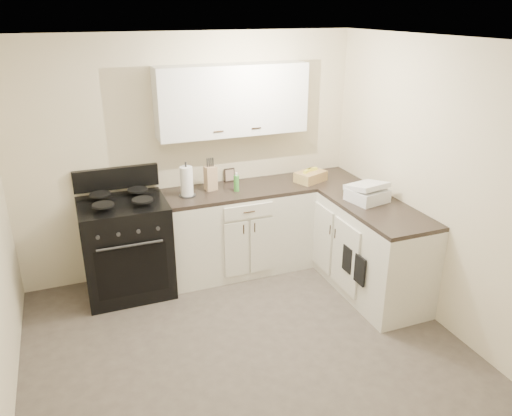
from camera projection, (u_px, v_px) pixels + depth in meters
name	position (u px, v px, depth m)	size (l,w,h in m)	color
floor	(251.00, 358.00, 4.14)	(3.60, 3.60, 0.00)	#473F38
ceiling	(250.00, 42.00, 3.20)	(3.60, 3.60, 0.00)	white
wall_back	(190.00, 157.00, 5.23)	(3.60, 3.60, 0.00)	beige
wall_right	(447.00, 190.00, 4.28)	(3.60, 3.60, 0.00)	beige
wall_front	(400.00, 378.00, 2.12)	(3.60, 3.60, 0.00)	beige
base_cabinets_back	(239.00, 231.00, 5.41)	(1.55, 0.60, 0.90)	silver
base_cabinets_right	(356.00, 240.00, 5.21)	(0.60, 1.90, 0.90)	silver
countertop_back	(238.00, 191.00, 5.23)	(1.55, 0.60, 0.04)	black
countertop_right	(360.00, 198.00, 5.03)	(0.60, 1.90, 0.04)	black
upper_cabinets	(232.00, 100.00, 5.02)	(1.55, 0.30, 0.70)	white
stove	(127.00, 249.00, 4.98)	(0.83, 0.71, 1.01)	black
knife_block	(211.00, 178.00, 5.15)	(0.11, 0.10, 0.25)	tan
paper_towel	(187.00, 181.00, 4.98)	(0.13, 0.13, 0.30)	white
soap_bottle	(236.00, 183.00, 5.13)	(0.06, 0.06, 0.17)	green
picture_frame	(230.00, 175.00, 5.42)	(0.12, 0.02, 0.15)	black
wicker_basket	(311.00, 176.00, 5.43)	(0.32, 0.22, 0.11)	tan
countertop_grill	(367.00, 195.00, 4.88)	(0.34, 0.31, 0.12)	silver
glass_jar	(364.00, 193.00, 4.91)	(0.08, 0.08, 0.13)	silver
oven_mitt_near	(360.00, 270.00, 4.60)	(0.02, 0.16, 0.28)	black
oven_mitt_far	(347.00, 259.00, 4.79)	(0.02, 0.15, 0.26)	black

